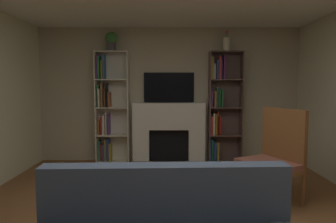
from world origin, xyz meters
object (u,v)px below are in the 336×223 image
object	(u,v)px
fireplace	(168,131)
bookshelf_right	(219,108)
bookshelf_left	(108,109)
tv	(168,88)
vase_with_flowers	(225,44)
potted_plant	(110,40)
armchair	(273,156)

from	to	relation	value
fireplace	bookshelf_right	distance (m)	1.07
fireplace	bookshelf_right	size ratio (longest dim) A/B	0.70
fireplace	bookshelf_left	size ratio (longest dim) A/B	0.70
bookshelf_right	tv	bearing A→B (deg)	175.85
bookshelf_left	vase_with_flowers	world-z (taller)	vase_with_flowers
tv	vase_with_flowers	world-z (taller)	vase_with_flowers
fireplace	potted_plant	xyz separation A→B (m)	(-1.06, -0.04, 1.69)
tv	potted_plant	bearing A→B (deg)	-173.52
fireplace	armchair	xyz separation A→B (m)	(1.32, -1.95, -0.01)
fireplace	vase_with_flowers	size ratio (longest dim) A/B	3.76
bookshelf_right	vase_with_flowers	size ratio (longest dim) A/B	5.36
tv	fireplace	bearing A→B (deg)	-90.00
bookshelf_left	bookshelf_right	distance (m)	2.11
fireplace	armchair	bearing A→B (deg)	-55.93
tv	potted_plant	xyz separation A→B (m)	(-1.06, -0.12, 0.87)
bookshelf_right	armchair	size ratio (longest dim) A/B	1.78
bookshelf_left	potted_plant	distance (m)	1.28
potted_plant	bookshelf_right	bearing A→B (deg)	1.38
fireplace	bookshelf_left	distance (m)	1.21
tv	vase_with_flowers	distance (m)	1.33
tv	bookshelf_left	distance (m)	1.20
fireplace	armchair	world-z (taller)	armchair
tv	armchair	bearing A→B (deg)	-56.97
vase_with_flowers	bookshelf_left	bearing A→B (deg)	178.62
bookshelf_right	potted_plant	world-z (taller)	potted_plant
bookshelf_left	armchair	bearing A→B (deg)	-38.67
tv	bookshelf_left	bearing A→B (deg)	-176.58
fireplace	armchair	size ratio (longest dim) A/B	1.25
bookshelf_left	potted_plant	size ratio (longest dim) A/B	5.96
bookshelf_right	vase_with_flowers	world-z (taller)	vase_with_flowers
vase_with_flowers	potted_plant	bearing A→B (deg)	179.99
bookshelf_left	armchair	distance (m)	3.17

